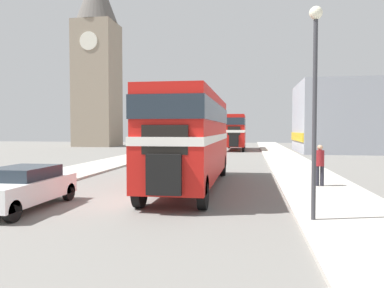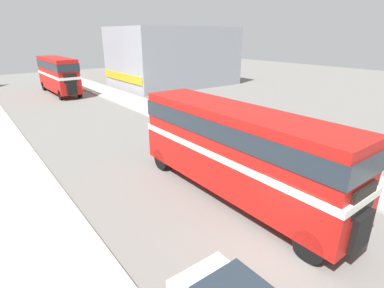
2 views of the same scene
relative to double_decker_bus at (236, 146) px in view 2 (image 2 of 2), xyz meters
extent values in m
plane|color=slate|center=(-1.12, -3.73, -2.46)|extent=(120.00, 120.00, 0.00)
cube|color=#B7B2A8|center=(5.63, -3.73, -2.40)|extent=(3.50, 120.00, 0.12)
cube|color=red|center=(0.00, 0.02, -1.14)|extent=(2.43, 10.91, 1.56)
cube|color=white|center=(0.00, 0.02, -0.21)|extent=(2.45, 10.97, 0.28)
cube|color=red|center=(0.00, 0.02, 0.79)|extent=(2.38, 10.70, 1.71)
cube|color=#232D38|center=(0.00, 0.02, 0.87)|extent=(2.45, 10.80, 0.77)
cube|color=black|center=(0.00, -5.54, -1.21)|extent=(1.09, 0.20, 1.25)
cube|color=black|center=(0.00, -5.39, -0.15)|extent=(1.46, 0.12, 0.91)
cylinder|color=black|center=(-1.07, -4.52, -1.89)|extent=(0.28, 1.15, 1.15)
cylinder|color=black|center=(1.07, -4.52, -1.89)|extent=(0.28, 1.15, 1.15)
cylinder|color=black|center=(-1.07, 4.44, -1.89)|extent=(0.28, 1.15, 1.15)
cylinder|color=black|center=(1.07, 4.44, -1.89)|extent=(0.28, 1.15, 1.15)
cube|color=red|center=(0.76, 30.83, -1.08)|extent=(2.36, 9.72, 1.67)
cube|color=white|center=(0.76, 30.83, -0.09)|extent=(2.38, 9.77, 0.30)
cube|color=red|center=(0.76, 30.83, 0.97)|extent=(2.31, 9.53, 1.83)
cube|color=#232D38|center=(0.76, 30.83, 1.07)|extent=(2.38, 9.62, 0.82)
cube|color=black|center=(0.76, 25.87, -1.16)|extent=(1.06, 0.20, 1.34)
cube|color=black|center=(0.76, 26.01, -0.03)|extent=(1.42, 0.12, 0.97)
cylinder|color=black|center=(-0.28, 26.89, -1.89)|extent=(0.28, 1.15, 1.15)
cylinder|color=black|center=(1.80, 26.89, -1.89)|extent=(0.28, 1.15, 1.15)
cylinder|color=black|center=(-0.28, 34.66, -1.89)|extent=(0.28, 1.15, 1.15)
cylinder|color=black|center=(1.80, 34.66, -1.89)|extent=(0.28, 1.15, 1.15)
cylinder|color=black|center=(-4.04, -3.70, -2.14)|extent=(0.20, 0.64, 0.64)
cylinder|color=#282833|center=(5.53, 0.58, -1.90)|extent=(0.17, 0.17, 0.88)
cylinder|color=#282833|center=(5.74, 0.58, -1.90)|extent=(0.17, 0.17, 0.88)
cylinder|color=maroon|center=(5.64, 0.58, -1.11)|extent=(0.37, 0.37, 0.70)
sphere|color=tan|center=(5.64, 0.58, -0.64)|extent=(0.24, 0.24, 0.24)
cube|color=#999EA8|center=(16.08, 28.35, 1.48)|extent=(16.13, 11.22, 7.89)
cube|color=gold|center=(7.96, 28.35, -0.73)|extent=(0.12, 10.66, 0.95)
camera|label=1|loc=(2.59, -16.56, 0.18)|focal=35.00mm
camera|label=2|loc=(-8.94, -8.49, 4.58)|focal=28.00mm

